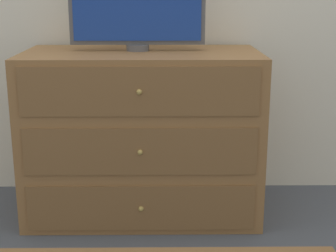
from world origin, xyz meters
The scene contains 3 objects.
ground_plane centered at (0.00, 0.00, 0.00)m, with size 12.00×12.00×0.00m, color #474C56.
dresser centered at (-0.08, -0.32, 0.41)m, with size 1.14×0.60×0.82m.
tv centered at (-0.10, -0.28, 1.04)m, with size 0.65×0.11×0.41m.
Camera 1 is at (0.02, -2.79, 1.13)m, focal length 55.00 mm.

